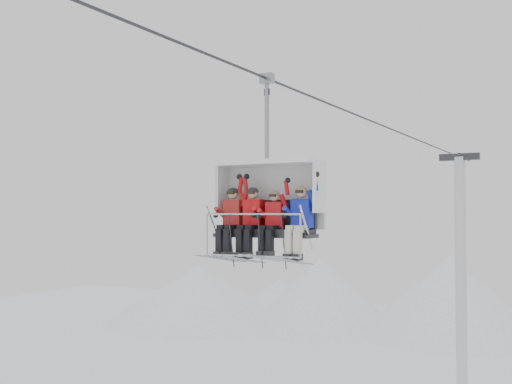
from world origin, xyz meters
The scene contains 8 objects.
ridgeline centered at (-1.58, 42.05, 2.84)m, with size 72.00×21.00×7.00m.
lift_tower_right centered at (0.00, 22.00, 5.78)m, with size 2.00×1.80×13.48m.
haul_cable centered at (0.00, 0.00, 13.30)m, with size 0.06×0.06×50.00m, color #2E2E33.
chairlift_carrier centered at (0.00, 0.63, 10.69)m, with size 2.43×1.17×3.98m.
skier_far_left centered at (-0.80, 0.32, 10.22)m, with size 0.42×1.69×1.65m.
skier_center_left centered at (-0.29, 0.32, 10.22)m, with size 0.42×1.69×1.65m.
skier_center_right centered at (0.24, 0.31, 10.18)m, with size 0.38×1.69×1.52m.
skier_far_right centered at (0.87, 0.32, 10.22)m, with size 0.42×1.69×1.65m.
Camera 1 is at (6.44, -11.89, 10.30)m, focal length 45.00 mm.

